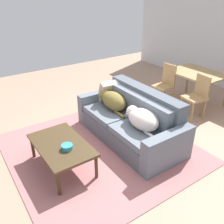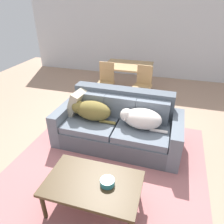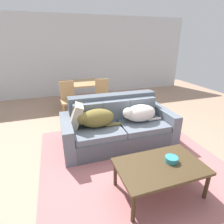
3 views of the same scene
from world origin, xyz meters
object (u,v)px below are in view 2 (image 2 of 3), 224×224
Objects in this scene: throw_pillow_by_left_arm at (78,102)px; bowl_on_coffee_table at (107,182)px; couch at (119,125)px; dining_table at (128,68)px; dining_chair_near_right at (143,84)px; dog_on_right_cushion at (141,118)px; dining_chair_near_left at (106,80)px; dog_on_left_cushion at (91,110)px; coffee_table at (93,185)px.

bowl_on_coffee_table is (1.01, -1.46, -0.17)m from throw_pillow_by_left_arm.
couch reaches higher than throw_pillow_by_left_arm.
dining_table is 0.77m from dining_chair_near_right.
dog_on_right_cushion is 2.10m from dining_chair_near_left.
couch is 2.31× the size of dining_chair_near_right.
couch is 1.63m from dining_chair_near_right.
couch reaches higher than dog_on_left_cushion.
throw_pillow_by_left_arm is at bearing 153.21° from dog_on_left_cushion.
dining_table is (0.13, 2.29, 0.08)m from dog_on_left_cushion.
dog_on_right_cushion is 4.64× the size of bowl_on_coffee_table.
throw_pillow_by_left_arm is at bearing -113.41° from dining_chair_near_right.
dining_table is at bearing 96.18° from coffee_table.
couch is 1.41m from coffee_table.
dining_chair_near_right is (0.10, 3.02, 0.13)m from coffee_table.
dog_on_left_cushion is at bearing -93.37° from dining_table.
couch is 1.77× the size of dining_table.
bowl_on_coffee_table is (0.17, 0.02, 0.08)m from coffee_table.
dining_table is (-0.33, 2.18, 0.35)m from couch.
dining_chair_near_left reaches higher than dog_on_left_cushion.
dog_on_right_cushion is at bearing -8.98° from throw_pillow_by_left_arm.
coffee_table is at bearing -67.22° from dog_on_left_cushion.
couch is at bearing -81.50° from dining_table.
dog_on_right_cushion is 1.35m from coffee_table.
dog_on_left_cushion is 0.71× the size of coffee_table.
couch is at bearing 13.88° from dog_on_left_cushion.
coffee_table is at bearing -78.48° from dining_chair_near_left.
throw_pillow_by_left_arm is at bearing -94.54° from dining_chair_near_left.
dog_on_right_cushion reaches higher than coffee_table.
dining_chair_near_left is at bearing 105.01° from coffee_table.
dining_chair_near_left reaches higher than dining_chair_near_right.
dog_on_left_cushion is 1.76m from dining_chair_near_left.
dog_on_right_cushion reaches higher than bowl_on_coffee_table.
couch is 2.24m from dining_table.
dog_on_right_cushion is at bearing -60.33° from dining_chair_near_left.
dining_table reaches higher than bowl_on_coffee_table.
dining_table is (-0.56, 3.58, 0.22)m from bowl_on_coffee_table.
dog_on_right_cushion is at bearing -74.48° from dining_chair_near_right.
coffee_table is (-0.33, -1.29, -0.22)m from dog_on_right_cushion.
dining_chair_near_right reaches higher than dog_on_right_cushion.
coffee_table is 3.03m from dining_chair_near_right.
dog_on_left_cushion is at bearing 118.26° from bowl_on_coffee_table.
couch is at bearing -87.79° from dining_chair_near_right.
coffee_table is (0.52, -1.31, -0.22)m from dog_on_left_cushion.
dining_chair_near_left reaches higher than throw_pillow_by_left_arm.
dog_on_left_cushion is 4.74× the size of bowl_on_coffee_table.
dining_chair_near_right is at bearing -4.68° from dining_chair_near_left.
bowl_on_coffee_table is at bearing -81.14° from dining_table.
bowl_on_coffee_table is 0.14× the size of dining_table.
coffee_table is 0.92× the size of dining_table.
couch is 0.55m from dog_on_left_cushion.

